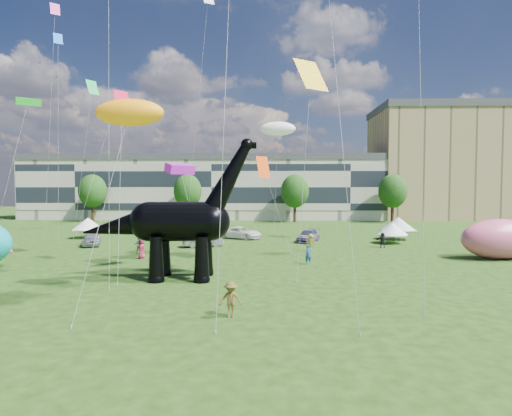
{
  "coord_description": "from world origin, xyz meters",
  "views": [
    {
      "loc": [
        3.16,
        -26.43,
        6.81
      ],
      "look_at": [
        2.13,
        8.0,
        5.0
      ],
      "focal_mm": 30.0,
      "sensor_mm": 36.0,
      "label": 1
    }
  ],
  "objects": [
    {
      "name": "terrace_row",
      "position": [
        -8.0,
        62.0,
        6.0
      ],
      "size": [
        78.0,
        11.0,
        12.0
      ],
      "primitive_type": "cube",
      "color": "beige",
      "rests_on": "ground"
    },
    {
      "name": "tree_mid_left",
      "position": [
        -12.0,
        53.0,
        6.29
      ],
      "size": [
        5.2,
        5.2,
        9.44
      ],
      "color": "#382314",
      "rests_on": "ground"
    },
    {
      "name": "tree_mid_right",
      "position": [
        8.0,
        53.0,
        6.29
      ],
      "size": [
        5.2,
        5.2,
        9.44
      ],
      "color": "#382314",
      "rests_on": "ground"
    },
    {
      "name": "car_silver",
      "position": [
        -16.95,
        21.28,
        0.78
      ],
      "size": [
        3.24,
        4.95,
        1.57
      ],
      "primitive_type": "imported",
      "rotation": [
        0.0,
        0.0,
        0.33
      ],
      "color": "silver",
      "rests_on": "ground"
    },
    {
      "name": "car_dark",
      "position": [
        7.98,
        25.48,
        0.71
      ],
      "size": [
        3.49,
        5.29,
        1.42
      ],
      "primitive_type": "imported",
      "rotation": [
        0.0,
        0.0,
        -0.33
      ],
      "color": "#595960",
      "rests_on": "ground"
    },
    {
      "name": "apartment_block",
      "position": [
        40.0,
        65.0,
        11.0
      ],
      "size": [
        28.0,
        18.0,
        22.0
      ],
      "primitive_type": "cube",
      "color": "tan",
      "rests_on": "ground"
    },
    {
      "name": "visitors",
      "position": [
        -2.71,
        14.76,
        0.89
      ],
      "size": [
        51.2,
        36.0,
        1.87
      ],
      "color": "teal",
      "rests_on": "ground"
    },
    {
      "name": "car_white",
      "position": [
        -0.44,
        28.02,
        0.77
      ],
      "size": [
        6.11,
        4.82,
        1.54
      ],
      "primitive_type": "imported",
      "rotation": [
        0.0,
        0.0,
        1.09
      ],
      "color": "white",
      "rests_on": "ground"
    },
    {
      "name": "ground",
      "position": [
        0.0,
        0.0,
        0.0
      ],
      "size": [
        220.0,
        220.0,
        0.0
      ],
      "primitive_type": "plane",
      "color": "#16330C",
      "rests_on": "ground"
    },
    {
      "name": "dinosaur_sculpture",
      "position": [
        -3.77,
        4.42,
        4.0
      ],
      "size": [
        12.93,
        3.6,
        10.61
      ],
      "rotation": [
        0.0,
        0.0,
        0.02
      ],
      "color": "black",
      "rests_on": "ground"
    },
    {
      "name": "gazebo_near",
      "position": [
        17.76,
        24.12,
        1.7
      ],
      "size": [
        3.8,
        3.8,
        2.43
      ],
      "rotation": [
        0.0,
        0.0,
        -0.1
      ],
      "color": "white",
      "rests_on": "ground"
    },
    {
      "name": "car_grey",
      "position": [
        -4.15,
        20.67,
        0.73
      ],
      "size": [
        4.68,
        3.0,
        1.46
      ],
      "primitive_type": "imported",
      "rotation": [
        0.0,
        0.0,
        1.93
      ],
      "color": "gray",
      "rests_on": "ground"
    },
    {
      "name": "inflatable_pink",
      "position": [
        24.64,
        13.65,
        1.86
      ],
      "size": [
        7.85,
        4.6,
        3.73
      ],
      "primitive_type": "ellipsoid",
      "rotation": [
        0.0,
        0.0,
        0.12
      ],
      "color": "#EA5B87",
      "rests_on": "ground"
    },
    {
      "name": "gazebo_left",
      "position": [
        -20.36,
        28.22,
        1.86
      ],
      "size": [
        4.27,
        4.27,
        2.66
      ],
      "rotation": [
        0.0,
        0.0,
        0.13
      ],
      "color": "white",
      "rests_on": "ground"
    },
    {
      "name": "tree_far_right",
      "position": [
        26.0,
        53.0,
        6.29
      ],
      "size": [
        5.2,
        5.2,
        9.44
      ],
      "color": "#382314",
      "rests_on": "ground"
    },
    {
      "name": "tree_far_left",
      "position": [
        -30.0,
        53.0,
        6.29
      ],
      "size": [
        5.2,
        5.2,
        9.44
      ],
      "color": "#382314",
      "rests_on": "ground"
    },
    {
      "name": "gazebo_far",
      "position": [
        19.5,
        27.78,
        2.01
      ],
      "size": [
        5.35,
        5.35,
        2.87
      ],
      "rotation": [
        0.0,
        0.0,
        0.38
      ],
      "color": "silver",
      "rests_on": "ground"
    },
    {
      "name": "kites",
      "position": [
        -6.87,
        19.38,
        13.55
      ],
      "size": [
        55.9,
        48.34,
        29.04
      ],
      "color": "red",
      "rests_on": "ground"
    }
  ]
}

